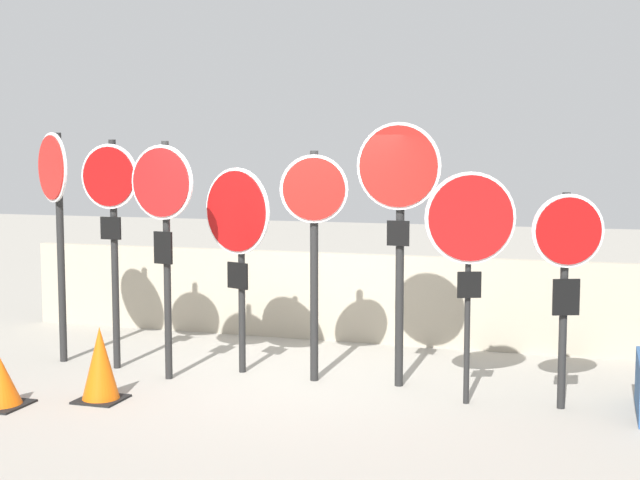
% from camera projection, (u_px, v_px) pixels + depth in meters
% --- Properties ---
extents(ground_plane, '(40.00, 40.00, 0.00)m').
position_uv_depth(ground_plane, '(280.00, 379.00, 9.18)').
color(ground_plane, gray).
extents(fence_back, '(8.38, 0.12, 1.09)m').
position_uv_depth(fence_back, '(335.00, 297.00, 11.02)').
color(fence_back, '#A89E89').
rests_on(fence_back, ground).
extents(stop_sign_0, '(0.64, 0.45, 2.55)m').
position_uv_depth(stop_sign_0, '(55.00, 199.00, 9.76)').
color(stop_sign_0, black).
rests_on(stop_sign_0, ground).
extents(stop_sign_1, '(0.69, 0.15, 2.46)m').
position_uv_depth(stop_sign_1, '(111.00, 209.00, 9.44)').
color(stop_sign_1, black).
rests_on(stop_sign_1, ground).
extents(stop_sign_2, '(0.75, 0.19, 2.44)m').
position_uv_depth(stop_sign_2, '(163.00, 212.00, 8.99)').
color(stop_sign_2, black).
rests_on(stop_sign_2, ground).
extents(stop_sign_3, '(0.85, 0.36, 2.17)m').
position_uv_depth(stop_sign_3, '(238.00, 227.00, 9.28)').
color(stop_sign_3, black).
rests_on(stop_sign_3, ground).
extents(stop_sign_4, '(0.66, 0.22, 2.35)m').
position_uv_depth(stop_sign_4, '(314.00, 224.00, 8.93)').
color(stop_sign_4, black).
rests_on(stop_sign_4, ground).
extents(stop_sign_5, '(0.85, 0.17, 2.62)m').
position_uv_depth(stop_sign_5, '(399.00, 201.00, 8.69)').
color(stop_sign_5, black).
rests_on(stop_sign_5, ground).
extents(stop_sign_6, '(0.79, 0.34, 2.16)m').
position_uv_depth(stop_sign_6, '(470.00, 232.00, 8.08)').
color(stop_sign_6, black).
rests_on(stop_sign_6, ground).
extents(stop_sign_7, '(0.62, 0.28, 1.97)m').
position_uv_depth(stop_sign_7, '(567.00, 258.00, 7.95)').
color(stop_sign_7, black).
rests_on(stop_sign_7, ground).
extents(traffic_cone_0, '(0.42, 0.42, 0.70)m').
position_uv_depth(traffic_cone_0, '(100.00, 364.00, 8.35)').
color(traffic_cone_0, black).
rests_on(traffic_cone_0, ground).
extents(traffic_cone_1, '(0.47, 0.47, 0.48)m').
position_uv_depth(traffic_cone_1, '(0.00, 381.00, 8.18)').
color(traffic_cone_1, black).
rests_on(traffic_cone_1, ground).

